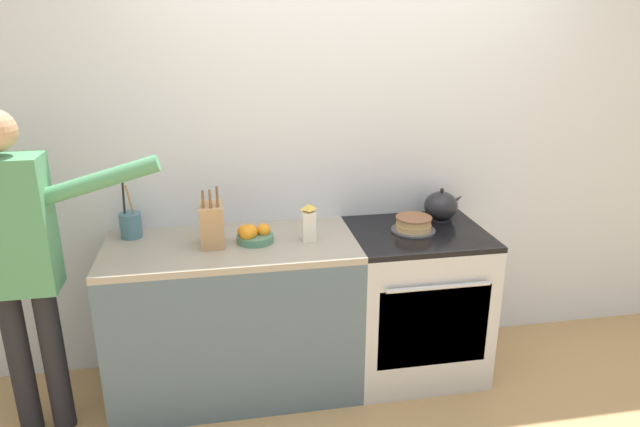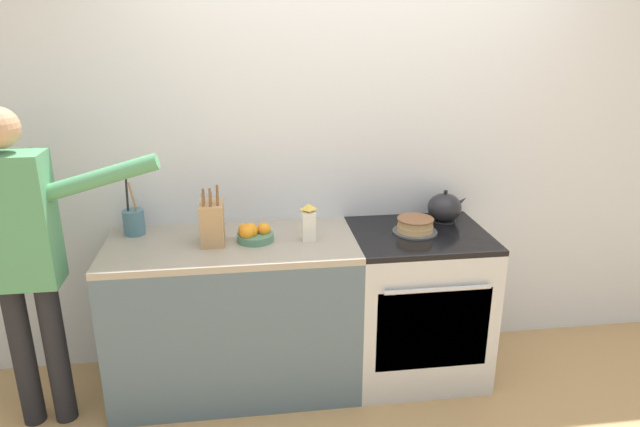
% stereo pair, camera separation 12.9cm
% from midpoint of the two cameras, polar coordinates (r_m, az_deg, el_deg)
% --- Properties ---
extents(ground_plane, '(16.00, 16.00, 0.00)m').
position_cam_midpoint_polar(ground_plane, '(3.32, 3.96, -18.53)').
color(ground_plane, tan).
extents(wall_back, '(8.00, 0.04, 2.60)m').
position_cam_midpoint_polar(wall_back, '(3.35, 1.70, 6.63)').
color(wall_back, silver).
rests_on(wall_back, ground_plane).
extents(counter_cabinet, '(1.34, 0.64, 0.88)m').
position_cam_midpoint_polar(counter_cabinet, '(3.27, -9.67, -10.16)').
color(counter_cabinet, '#4C6070').
rests_on(counter_cabinet, ground_plane).
extents(stove_range, '(0.75, 0.67, 0.88)m').
position_cam_midpoint_polar(stove_range, '(3.42, 8.33, -8.67)').
color(stove_range, '#B7BABF').
rests_on(stove_range, ground_plane).
extents(layer_cake, '(0.25, 0.25, 0.08)m').
position_cam_midpoint_polar(layer_cake, '(3.23, 8.20, -1.09)').
color(layer_cake, '#4C4C51').
rests_on(layer_cake, stove_range).
extents(tea_kettle, '(0.24, 0.20, 0.19)m').
position_cam_midpoint_polar(tea_kettle, '(3.43, 10.98, 0.76)').
color(tea_kettle, '#232328').
rests_on(tea_kettle, stove_range).
extents(knife_block, '(0.12, 0.17, 0.32)m').
position_cam_midpoint_polar(knife_block, '(3.04, -11.97, -1.10)').
color(knife_block, tan).
rests_on(knife_block, counter_cabinet).
extents(utensil_crock, '(0.12, 0.12, 0.32)m').
position_cam_midpoint_polar(utensil_crock, '(3.28, -19.49, -1.05)').
color(utensil_crock, '#477084').
rests_on(utensil_crock, counter_cabinet).
extents(fruit_bowl, '(0.20, 0.20, 0.10)m').
position_cam_midpoint_polar(fruit_bowl, '(3.06, -7.97, -2.10)').
color(fruit_bowl, '#4C7F66').
rests_on(fruit_bowl, counter_cabinet).
extents(milk_carton, '(0.07, 0.07, 0.20)m').
position_cam_midpoint_polar(milk_carton, '(3.05, -2.36, -0.97)').
color(milk_carton, white).
rests_on(milk_carton, counter_cabinet).
extents(person_baker, '(0.93, 0.20, 1.65)m').
position_cam_midpoint_polar(person_baker, '(3.03, -28.98, -3.39)').
color(person_baker, black).
rests_on(person_baker, ground_plane).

